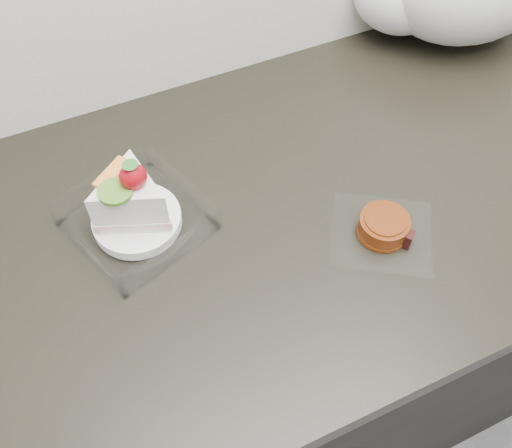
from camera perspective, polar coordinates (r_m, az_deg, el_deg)
counter at (r=1.25m, az=6.51°, el=-9.02°), size 2.04×0.64×0.90m
cake_tray at (r=0.81m, az=-12.06°, el=1.35°), size 0.22×0.22×0.13m
mooncake_wrap at (r=0.82m, az=12.68°, el=-0.39°), size 0.19×0.19×0.03m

